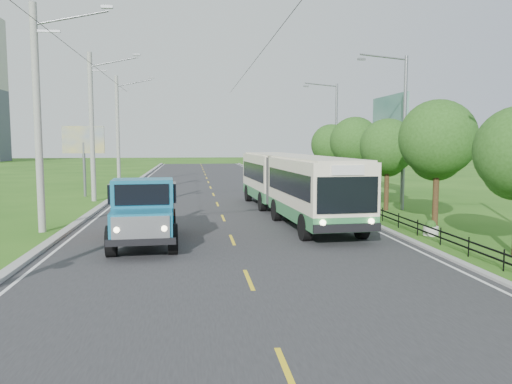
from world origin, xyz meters
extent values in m
plane|color=#275714|center=(0.00, 0.00, 0.00)|extent=(240.00, 240.00, 0.00)
cube|color=#28282B|center=(0.00, 20.00, 0.01)|extent=(14.00, 120.00, 0.02)
cube|color=#9E9E99|center=(-7.20, 20.00, 0.07)|extent=(0.40, 120.00, 0.15)
cube|color=#9E9E99|center=(7.15, 20.00, 0.05)|extent=(0.30, 120.00, 0.10)
cube|color=silver|center=(-6.65, 20.00, 0.02)|extent=(0.12, 120.00, 0.00)
cube|color=silver|center=(6.65, 20.00, 0.02)|extent=(0.12, 120.00, 0.00)
cube|color=yellow|center=(0.00, 0.00, 0.02)|extent=(0.12, 2.20, 0.00)
cube|color=black|center=(8.00, 14.00, 0.30)|extent=(0.04, 40.00, 0.60)
cylinder|color=gray|center=(-8.30, 9.00, 5.00)|extent=(0.32, 0.32, 10.00)
cube|color=slate|center=(-7.80, 9.00, 8.80)|extent=(1.20, 0.10, 0.10)
cube|color=slate|center=(-5.20, 9.00, 9.90)|extent=(0.50, 0.18, 0.12)
cylinder|color=gray|center=(-8.30, 21.00, 5.00)|extent=(0.32, 0.32, 10.00)
cube|color=slate|center=(-7.80, 21.00, 8.80)|extent=(1.20, 0.10, 0.10)
cube|color=slate|center=(-5.20, 21.00, 9.90)|extent=(0.50, 0.18, 0.12)
cylinder|color=gray|center=(-8.30, 33.00, 5.00)|extent=(0.32, 0.32, 10.00)
cube|color=slate|center=(-7.80, 33.00, 8.80)|extent=(1.20, 0.10, 0.10)
cube|color=slate|center=(-5.20, 33.00, 9.90)|extent=(0.50, 0.18, 0.12)
cylinder|color=#382314|center=(9.80, 8.00, 1.68)|extent=(0.28, 0.28, 3.36)
sphere|color=#214915|center=(9.80, 8.00, 4.20)|extent=(3.60, 3.60, 3.60)
sphere|color=#214915|center=(10.00, 8.50, 3.48)|extent=(2.64, 2.64, 2.64)
cylinder|color=#382314|center=(9.80, 14.00, 1.51)|extent=(0.28, 0.28, 3.02)
sphere|color=#214915|center=(9.80, 14.00, 3.78)|extent=(3.24, 3.24, 3.24)
sphere|color=#214915|center=(10.00, 14.50, 3.13)|extent=(2.38, 2.38, 2.38)
cylinder|color=#382314|center=(9.80, 20.00, 1.62)|extent=(0.28, 0.28, 3.25)
sphere|color=#214915|center=(9.80, 20.00, 4.06)|extent=(3.48, 3.48, 3.48)
sphere|color=#214915|center=(10.00, 20.50, 3.36)|extent=(2.55, 2.55, 2.55)
cylinder|color=#382314|center=(9.80, 26.00, 1.54)|extent=(0.28, 0.28, 3.08)
sphere|color=#214915|center=(9.80, 26.00, 3.85)|extent=(3.30, 3.30, 3.30)
sphere|color=#214915|center=(10.00, 26.50, 3.19)|extent=(2.42, 2.42, 2.42)
cylinder|color=slate|center=(10.80, 14.00, 4.50)|extent=(0.20, 0.20, 9.00)
cylinder|color=slate|center=(9.40, 14.00, 8.90)|extent=(2.80, 0.10, 0.34)
cube|color=slate|center=(8.10, 14.00, 8.75)|extent=(0.45, 0.16, 0.12)
cylinder|color=slate|center=(10.80, 28.00, 4.50)|extent=(0.20, 0.20, 9.00)
cylinder|color=slate|center=(9.40, 28.00, 8.90)|extent=(2.80, 0.10, 0.34)
cube|color=slate|center=(8.10, 28.00, 8.75)|extent=(0.45, 0.16, 0.12)
cylinder|color=silver|center=(8.60, 6.00, 0.20)|extent=(0.64, 0.64, 0.40)
sphere|color=#214915|center=(8.60, 6.00, 0.45)|extent=(0.44, 0.44, 0.44)
cylinder|color=silver|center=(8.60, 14.00, 0.20)|extent=(0.64, 0.64, 0.40)
sphere|color=#214915|center=(8.60, 14.00, 0.45)|extent=(0.44, 0.44, 0.44)
cylinder|color=silver|center=(8.60, 22.00, 0.20)|extent=(0.64, 0.64, 0.40)
sphere|color=#214915|center=(8.60, 22.00, 0.45)|extent=(0.44, 0.44, 0.44)
cylinder|color=slate|center=(-9.50, 24.00, 2.00)|extent=(0.20, 0.20, 4.00)
cube|color=yellow|center=(-9.50, 24.00, 4.20)|extent=(3.00, 0.15, 2.00)
cylinder|color=slate|center=(12.30, 17.50, 2.50)|extent=(0.24, 0.24, 5.00)
cylinder|color=slate|center=(12.30, 22.50, 2.50)|extent=(0.24, 0.24, 5.00)
cube|color=#144C47|center=(12.30, 20.00, 5.80)|extent=(0.20, 6.00, 3.00)
cube|color=#317B44|center=(4.01, 8.11, 0.86)|extent=(3.13, 8.22, 0.59)
cube|color=beige|center=(4.01, 8.11, 2.19)|extent=(3.13, 8.22, 2.08)
cube|color=black|center=(4.01, 8.11, 2.20)|extent=(3.14, 7.57, 1.02)
cube|color=#317B44|center=(3.52, 16.98, 0.86)|extent=(3.10, 7.68, 0.59)
cube|color=beige|center=(3.52, 16.98, 2.19)|extent=(3.10, 7.68, 2.08)
cube|color=black|center=(3.52, 16.98, 2.20)|extent=(3.11, 7.04, 1.02)
cube|color=#4C4C4C|center=(3.76, 12.68, 1.90)|extent=(2.59, 1.22, 2.56)
cube|color=black|center=(4.23, 4.05, 2.01)|extent=(2.42, 0.20, 1.40)
cylinder|color=black|center=(2.93, 5.51, 0.56)|extent=(0.41, 1.14, 1.12)
cylinder|color=black|center=(5.36, 5.65, 0.56)|extent=(0.41, 1.14, 1.12)
cylinder|color=black|center=(2.64, 10.78, 0.56)|extent=(0.41, 1.14, 1.12)
cylinder|color=black|center=(5.07, 10.92, 0.56)|extent=(0.41, 1.14, 1.12)
cylinder|color=black|center=(2.44, 14.44, 0.56)|extent=(0.41, 1.14, 1.12)
cylinder|color=black|center=(4.87, 14.57, 0.56)|extent=(0.41, 1.14, 1.12)
cylinder|color=black|center=(2.17, 19.39, 0.56)|extent=(0.41, 1.14, 1.12)
cylinder|color=black|center=(4.60, 19.52, 0.56)|extent=(0.41, 1.14, 1.12)
cube|color=#17688A|center=(-3.37, 3.45, 1.11)|extent=(2.20, 1.52, 1.01)
cube|color=#17688A|center=(-3.45, 4.97, 1.62)|extent=(2.31, 1.73, 2.02)
cube|color=black|center=(-3.45, 4.97, 2.13)|extent=(2.51, 1.44, 0.71)
cube|color=black|center=(-3.49, 5.78, 0.66)|extent=(1.32, 6.12, 0.25)
cube|color=#DC4914|center=(-3.58, 7.49, 1.67)|extent=(2.48, 3.15, 1.32)
cylinder|color=black|center=(-4.44, 3.60, 0.56)|extent=(0.41, 1.13, 1.11)
cylinder|color=black|center=(-2.32, 3.71, 0.56)|extent=(0.41, 1.13, 1.11)
cylinder|color=black|center=(-4.65, 7.64, 0.56)|extent=(0.41, 1.13, 1.11)
cylinder|color=black|center=(-2.53, 7.75, 0.56)|extent=(0.41, 1.13, 1.11)
camera|label=1|loc=(-1.60, -14.11, 4.00)|focal=35.00mm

